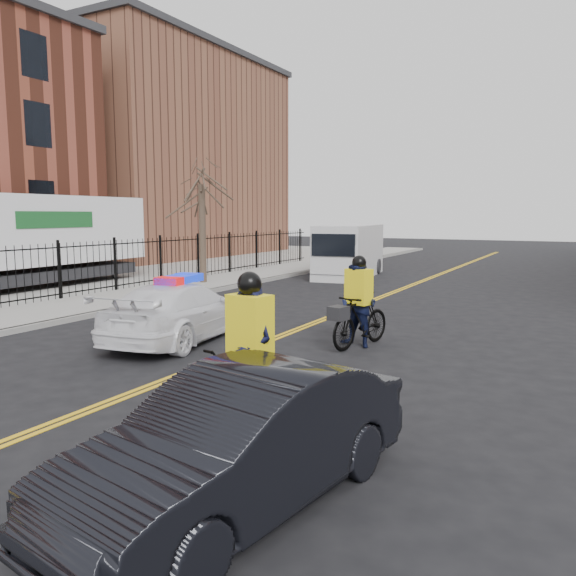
% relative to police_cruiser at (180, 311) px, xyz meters
% --- Properties ---
extents(ground, '(120.00, 120.00, 0.00)m').
position_rel_police_cruiser_xyz_m(ground, '(1.86, -1.48, -0.69)').
color(ground, black).
rests_on(ground, ground).
extents(center_line_left, '(0.10, 60.00, 0.01)m').
position_rel_police_cruiser_xyz_m(center_line_left, '(1.78, 6.52, -0.68)').
color(center_line_left, gold).
rests_on(center_line_left, ground).
extents(center_line_right, '(0.10, 60.00, 0.01)m').
position_rel_police_cruiser_xyz_m(center_line_right, '(1.94, 6.52, -0.68)').
color(center_line_right, gold).
rests_on(center_line_right, ground).
extents(sidewalk, '(3.00, 60.00, 0.15)m').
position_rel_police_cruiser_xyz_m(sidewalk, '(-5.64, 6.52, -0.61)').
color(sidewalk, gray).
rests_on(sidewalk, ground).
extents(curb, '(0.20, 60.00, 0.15)m').
position_rel_police_cruiser_xyz_m(curb, '(-4.14, 6.52, -0.61)').
color(curb, gray).
rests_on(curb, ground).
extents(iron_fence, '(0.12, 28.00, 2.00)m').
position_rel_police_cruiser_xyz_m(iron_fence, '(-7.14, 6.52, 0.31)').
color(iron_fence, black).
rests_on(iron_fence, ground).
extents(lot_pad, '(18.00, 60.00, 0.02)m').
position_rel_police_cruiser_xyz_m(lot_pad, '(-16.14, 6.52, -0.68)').
color(lot_pad, gray).
rests_on(lot_pad, ground).
extents(warehouse_far, '(14.00, 18.00, 14.00)m').
position_rel_police_cruiser_xyz_m(warehouse_far, '(-21.14, 22.52, 6.31)').
color(warehouse_far, brown).
rests_on(warehouse_far, ground).
extents(street_tree, '(3.20, 3.20, 4.80)m').
position_rel_police_cruiser_xyz_m(street_tree, '(-5.74, 8.52, 2.85)').
color(street_tree, '#3C2E23').
rests_on(street_tree, sidewalk).
extents(police_cruiser, '(2.62, 4.94, 1.52)m').
position_rel_police_cruiser_xyz_m(police_cruiser, '(0.00, 0.00, 0.00)').
color(police_cruiser, white).
rests_on(police_cruiser, ground).
extents(dark_sedan, '(2.09, 4.36, 1.38)m').
position_rel_police_cruiser_xyz_m(dark_sedan, '(5.43, -5.70, 0.00)').
color(dark_sedan, black).
rests_on(dark_sedan, ground).
extents(cargo_van, '(2.93, 6.06, 2.44)m').
position_rel_police_cruiser_xyz_m(cargo_van, '(-1.71, 14.49, 0.50)').
color(cargo_van, silver).
rests_on(cargo_van, ground).
extents(semi_trailer, '(2.77, 11.93, 3.69)m').
position_rel_police_cruiser_xyz_m(semi_trailer, '(-11.16, 3.86, 1.41)').
color(semi_trailer, white).
rests_on(semi_trailer, ground).
extents(cyclist_near, '(1.16, 2.31, 2.17)m').
position_rel_police_cruiser_xyz_m(cyclist_near, '(4.32, -3.80, 0.06)').
color(cyclist_near, black).
rests_on(cyclist_near, ground).
extents(cyclist_far, '(1.06, 2.10, 2.04)m').
position_rel_police_cruiser_xyz_m(cyclist_far, '(3.89, 1.38, 0.12)').
color(cyclist_far, black).
rests_on(cyclist_far, ground).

